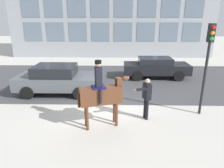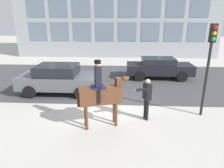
# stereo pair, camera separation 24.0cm
# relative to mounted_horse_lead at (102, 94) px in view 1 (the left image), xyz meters

# --- Properties ---
(ground_plane) EXTENTS (80.00, 80.00, 0.00)m
(ground_plane) POSITION_rel_mounted_horse_lead_xyz_m (0.05, 1.48, -1.35)
(ground_plane) COLOR beige
(road_surface) EXTENTS (21.37, 8.50, 0.01)m
(road_surface) POSITION_rel_mounted_horse_lead_xyz_m (0.05, 6.23, -1.35)
(road_surface) COLOR #444447
(road_surface) RESTS_ON ground_plane
(mounted_horse_lead) EXTENTS (1.94, 0.90, 2.63)m
(mounted_horse_lead) POSITION_rel_mounted_horse_lead_xyz_m (0.00, 0.00, 0.00)
(mounted_horse_lead) COLOR #59331E
(mounted_horse_lead) RESTS_ON ground_plane
(pedestrian_bystander) EXTENTS (0.79, 0.65, 1.76)m
(pedestrian_bystander) POSITION_rel_mounted_horse_lead_xyz_m (1.79, 0.62, -0.31)
(pedestrian_bystander) COLOR black
(pedestrian_bystander) RESTS_ON ground_plane
(street_car_near_lane) EXTENTS (4.43, 2.06, 1.60)m
(street_car_near_lane) POSITION_rel_mounted_horse_lead_xyz_m (-2.74, 3.59, -0.52)
(street_car_near_lane) COLOR #51565B
(street_car_near_lane) RESTS_ON ground_plane
(street_car_far_lane) EXTENTS (4.50, 1.81, 1.45)m
(street_car_far_lane) POSITION_rel_mounted_horse_lead_xyz_m (3.34, 6.79, -0.57)
(street_car_far_lane) COLOR black
(street_car_far_lane) RESTS_ON ground_plane
(traffic_light) EXTENTS (0.24, 0.29, 3.86)m
(traffic_light) POSITION_rel_mounted_horse_lead_xyz_m (4.26, 1.14, 1.25)
(traffic_light) COLOR black
(traffic_light) RESTS_ON ground_plane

